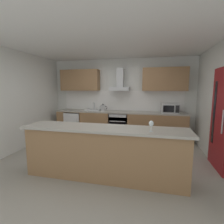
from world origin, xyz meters
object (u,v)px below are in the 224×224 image
object	(u,v)px
microwave	(170,108)
range_hood	(120,84)
sink	(93,110)
oven	(119,125)
kettle	(103,108)
wine_glass	(151,124)
refrigerator	(75,124)

from	to	relation	value
microwave	range_hood	size ratio (longest dim) A/B	0.69
sink	range_hood	world-z (taller)	range_hood
oven	kettle	world-z (taller)	kettle
range_hood	wine_glass	xyz separation A→B (m)	(1.01, -2.69, -0.72)
sink	range_hood	bearing A→B (deg)	7.63
refrigerator	microwave	distance (m)	3.17
refrigerator	sink	xyz separation A→B (m)	(0.67, 0.01, 0.50)
oven	refrigerator	bearing A→B (deg)	-179.90
range_hood	kettle	bearing A→B (deg)	-163.00
refrigerator	microwave	world-z (taller)	microwave
oven	sink	bearing A→B (deg)	179.29
kettle	refrigerator	bearing A→B (deg)	178.26
oven	kettle	bearing A→B (deg)	-176.39
kettle	sink	bearing A→B (deg)	172.75
refrigerator	wine_glass	world-z (taller)	wine_glass
microwave	kettle	world-z (taller)	microwave
sink	wine_glass	distance (m)	3.20
microwave	wine_glass	distance (m)	2.59
microwave	sink	size ratio (longest dim) A/B	1.00
oven	microwave	bearing A→B (deg)	-1.03
refrigerator	sink	size ratio (longest dim) A/B	1.70
refrigerator	microwave	size ratio (longest dim) A/B	1.70
wine_glass	range_hood	bearing A→B (deg)	110.57
refrigerator	range_hood	world-z (taller)	range_hood
sink	wine_glass	xyz separation A→B (m)	(1.89, -2.57, 0.14)
sink	kettle	size ratio (longest dim) A/B	1.73
refrigerator	wine_glass	xyz separation A→B (m)	(2.56, -2.56, 0.65)
oven	range_hood	bearing A→B (deg)	90.00
oven	kettle	size ratio (longest dim) A/B	2.77
oven	refrigerator	size ratio (longest dim) A/B	0.94
wine_glass	microwave	bearing A→B (deg)	77.94
refrigerator	range_hood	xyz separation A→B (m)	(1.55, 0.13, 1.36)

